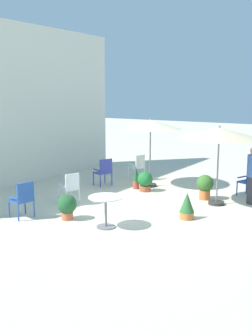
{
  "coord_description": "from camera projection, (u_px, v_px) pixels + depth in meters",
  "views": [
    {
      "loc": [
        -8.78,
        -5.21,
        3.07
      ],
      "look_at": [
        0.0,
        0.5,
        1.07
      ],
      "focal_mm": 42.95,
      "sensor_mm": 36.0,
      "label": 1
    }
  ],
  "objects": [
    {
      "name": "potted_plant_4",
      "position": [
        205.0,
        185.0,
        11.56
      ],
      "size": [
        0.49,
        0.5,
        0.72
      ],
      "color": "#BF6131",
      "rests_on": "ground"
    },
    {
      "name": "cafe_table_0",
      "position": [
        106.0,
        206.0,
        9.14
      ],
      "size": [
        0.8,
        0.8,
        0.73
      ],
      "color": "silver",
      "rests_on": "ground"
    },
    {
      "name": "patio_umbrella_0",
      "position": [
        219.0,
        134.0,
        10.74
      ],
      "size": [
        2.24,
        2.24,
        2.19
      ],
      "color": "#2D2D2D",
      "rests_on": "ground"
    },
    {
      "name": "patio_chair_1",
      "position": [
        138.0,
        165.0,
        14.09
      ],
      "size": [
        0.54,
        0.54,
        0.91
      ],
      "color": "silver",
      "rests_on": "ground"
    },
    {
      "name": "ground_plane",
      "position": [
        142.0,
        210.0,
        10.6
      ],
      "size": [
        60.0,
        60.0,
        0.0
      ],
      "primitive_type": "plane",
      "color": "beige"
    },
    {
      "name": "patio_chair_0",
      "position": [
        23.0,
        198.0,
        9.82
      ],
      "size": [
        0.56,
        0.51,
        0.91
      ],
      "color": "#2951A0",
      "rests_on": "ground"
    },
    {
      "name": "potted_plant_1",
      "position": [
        136.0,
        178.0,
        12.85
      ],
      "size": [
        0.22,
        0.22,
        0.72
      ],
      "color": "#AC4A3B",
      "rests_on": "ground"
    },
    {
      "name": "potted_plant_2",
      "position": [
        67.0,
        206.0,
        9.74
      ],
      "size": [
        0.47,
        0.47,
        0.62
      ],
      "color": "#C4623F",
      "rests_on": "ground"
    },
    {
      "name": "villa_facade",
      "position": [
        6.0,
        105.0,
        12.82
      ],
      "size": [
        10.36,
        0.3,
        5.27
      ],
      "primitive_type": "cube",
      "color": "silver",
      "rests_on": "ground"
    },
    {
      "name": "potted_plant_0",
      "position": [
        187.0,
        206.0,
        9.79
      ],
      "size": [
        0.36,
        0.36,
        0.66
      ],
      "color": "#C36F38",
      "rests_on": "ground"
    },
    {
      "name": "patio_chair_2",
      "position": [
        70.0,
        186.0,
        11.03
      ],
      "size": [
        0.57,
        0.57,
        0.89
      ],
      "color": "silver",
      "rests_on": "ground"
    },
    {
      "name": "patio_umbrella_1",
      "position": [
        151.0,
        125.0,
        12.86
      ],
      "size": [
        2.0,
        2.0,
        2.25
      ],
      "color": "#2D2D2D",
      "rests_on": "ground"
    },
    {
      "name": "potted_plant_3",
      "position": [
        145.0,
        181.0,
        12.52
      ],
      "size": [
        0.48,
        0.48,
        0.62
      ],
      "color": "#994D30",
      "rests_on": "ground"
    },
    {
      "name": "patio_chair_3",
      "position": [
        104.0,
        170.0,
        13.21
      ],
      "size": [
        0.62,
        0.58,
        0.91
      ],
      "color": "#3740A2",
      "rests_on": "ground"
    },
    {
      "name": "patio_chair_4",
      "position": [
        250.0,
        179.0,
        11.98
      ],
      "size": [
        0.61,
        0.59,
        0.9
      ],
      "color": "#2443A3",
      "rests_on": "ground"
    }
  ]
}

